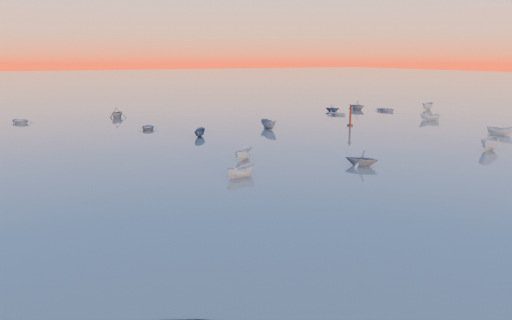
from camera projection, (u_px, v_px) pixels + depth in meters
ground at (104, 108)px, 110.64m from camera, size 600.00×600.00×0.00m
moored_fleet at (168, 139)px, 69.66m from camera, size 124.00×58.00×1.20m
boat_near_center at (244, 160)px, 56.00m from camera, size 3.75×3.81×1.30m
boat_near_right at (361, 166)px, 52.86m from camera, size 3.85×3.51×1.27m
channel_marker at (350, 118)px, 82.61m from camera, size 0.98×0.98×3.50m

